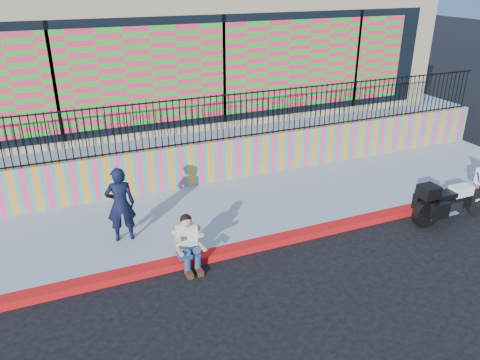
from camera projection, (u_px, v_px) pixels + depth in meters
ground at (295, 239)px, 9.98m from camera, size 90.00×90.00×0.00m
red_curb at (295, 236)px, 9.94m from camera, size 16.00×0.30×0.15m
sidewalk at (262, 204)px, 11.33m from camera, size 16.00×3.00×0.15m
mural_wall at (237, 158)px, 12.42m from camera, size 16.00×0.20×1.10m
metal_fence at (237, 116)px, 11.96m from camera, size 15.80×0.04×1.20m
elevated_platform at (182, 112)px, 16.75m from camera, size 16.00×10.00×1.25m
storefront_building at (180, 37)px, 15.50m from camera, size 14.00×8.06×4.00m
police_motorcycle at (453, 198)px, 10.54m from camera, size 2.13×0.70×1.32m
police_officer at (120, 204)px, 9.38m from camera, size 0.62×0.45×1.60m
seated_man at (189, 247)px, 8.84m from camera, size 0.54×0.71×1.06m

